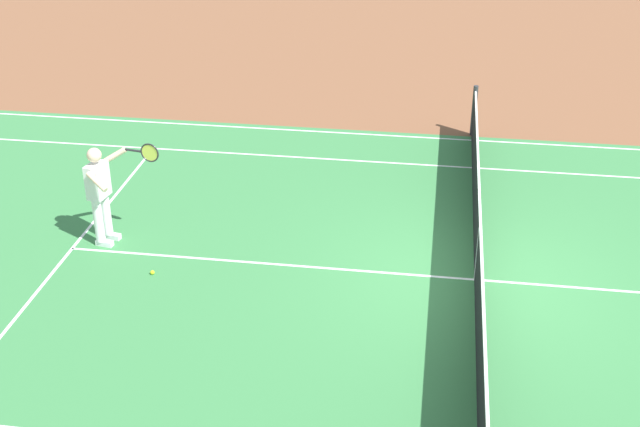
# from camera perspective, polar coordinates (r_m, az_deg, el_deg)

# --- Properties ---
(ground_plane) EXTENTS (60.00, 60.00, 0.00)m
(ground_plane) POSITION_cam_1_polar(r_m,az_deg,el_deg) (13.17, 10.27, -4.36)
(ground_plane) COLOR brown
(court_slab) EXTENTS (24.20, 11.40, 0.00)m
(court_slab) POSITION_cam_1_polar(r_m,az_deg,el_deg) (13.17, 10.27, -4.36)
(court_slab) COLOR #387A42
(court_slab) RESTS_ON ground_plane
(court_line_markings) EXTENTS (23.85, 11.05, 0.01)m
(court_line_markings) POSITION_cam_1_polar(r_m,az_deg,el_deg) (13.17, 10.27, -4.35)
(court_line_markings) COLOR white
(court_line_markings) RESTS_ON ground_plane
(tennis_net) EXTENTS (0.10, 11.70, 1.08)m
(tennis_net) POSITION_cam_1_polar(r_m,az_deg,el_deg) (12.92, 10.45, -2.51)
(tennis_net) COLOR #2D2D33
(tennis_net) RESTS_ON ground_plane
(tennis_player_near) EXTENTS (1.13, 0.77, 1.70)m
(tennis_player_near) POSITION_cam_1_polar(r_m,az_deg,el_deg) (13.98, -14.36, 1.50)
(tennis_player_near) COLOR white
(tennis_player_near) RESTS_ON ground_plane
(tennis_ball) EXTENTS (0.07, 0.07, 0.07)m
(tennis_ball) POSITION_cam_1_polar(r_m,az_deg,el_deg) (13.33, -11.09, -3.87)
(tennis_ball) COLOR #CCE01E
(tennis_ball) RESTS_ON ground_plane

